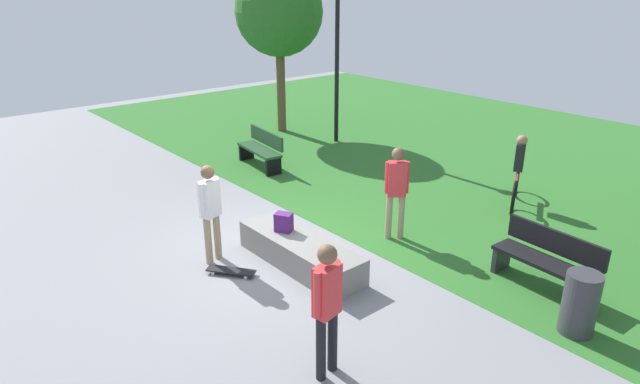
{
  "coord_description": "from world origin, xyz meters",
  "views": [
    {
      "loc": [
        6.87,
        -4.9,
        4.45
      ],
      "look_at": [
        0.57,
        0.47,
        1.19
      ],
      "focal_mm": 30.68,
      "sensor_mm": 36.0,
      "label": 1
    }
  ],
  "objects_px": {
    "skater_watching": "(210,206)",
    "skateboard_by_ledge": "(231,271)",
    "trash_bin": "(580,304)",
    "pedestrian_with_backpack": "(396,185)",
    "tree_slender_maple": "(279,13)",
    "backpack_on_ledge": "(284,222)",
    "park_bench_by_oak": "(548,259)",
    "concrete_ledge": "(300,252)",
    "cyclist_on_bicycle": "(517,175)",
    "lamp_post": "(337,36)",
    "park_bench_near_lamppost": "(262,148)",
    "skater_performing_trick": "(327,301)"
  },
  "relations": [
    {
      "from": "tree_slender_maple",
      "to": "pedestrian_with_backpack",
      "type": "distance_m",
      "value": 8.3
    },
    {
      "from": "park_bench_by_oak",
      "to": "tree_slender_maple",
      "type": "xyz_separation_m",
      "value": [
        -10.03,
        2.47,
        3.02
      ]
    },
    {
      "from": "trash_bin",
      "to": "skater_performing_trick",
      "type": "bearing_deg",
      "value": -116.51
    },
    {
      "from": "concrete_ledge",
      "to": "trash_bin",
      "type": "relative_size",
      "value": 2.81
    },
    {
      "from": "lamp_post",
      "to": "trash_bin",
      "type": "bearing_deg",
      "value": -22.56
    },
    {
      "from": "skater_performing_trick",
      "to": "park_bench_near_lamppost",
      "type": "xyz_separation_m",
      "value": [
        -6.89,
        3.85,
        -0.53
      ]
    },
    {
      "from": "park_bench_near_lamppost",
      "to": "tree_slender_maple",
      "type": "bearing_deg",
      "value": 135.01
    },
    {
      "from": "trash_bin",
      "to": "pedestrian_with_backpack",
      "type": "xyz_separation_m",
      "value": [
        -3.54,
        0.28,
        0.59
      ]
    },
    {
      "from": "skater_watching",
      "to": "skateboard_by_ledge",
      "type": "xyz_separation_m",
      "value": [
        0.59,
        -0.03,
        -0.92
      ]
    },
    {
      "from": "park_bench_by_oak",
      "to": "cyclist_on_bicycle",
      "type": "bearing_deg",
      "value": 128.68
    },
    {
      "from": "skater_watching",
      "to": "park_bench_near_lamppost",
      "type": "bearing_deg",
      "value": 135.79
    },
    {
      "from": "backpack_on_ledge",
      "to": "pedestrian_with_backpack",
      "type": "xyz_separation_m",
      "value": [
        0.73,
        1.96,
        0.4
      ]
    },
    {
      "from": "skater_performing_trick",
      "to": "skateboard_by_ledge",
      "type": "bearing_deg",
      "value": 172.14
    },
    {
      "from": "backpack_on_ledge",
      "to": "skateboard_by_ledge",
      "type": "height_order",
      "value": "backpack_on_ledge"
    },
    {
      "from": "park_bench_near_lamppost",
      "to": "lamp_post",
      "type": "distance_m",
      "value": 3.88
    },
    {
      "from": "skateboard_by_ledge",
      "to": "park_bench_near_lamppost",
      "type": "bearing_deg",
      "value": 139.88
    },
    {
      "from": "park_bench_near_lamppost",
      "to": "tree_slender_maple",
      "type": "relative_size",
      "value": 0.34
    },
    {
      "from": "lamp_post",
      "to": "cyclist_on_bicycle",
      "type": "relative_size",
      "value": 3.02
    },
    {
      "from": "skateboard_by_ledge",
      "to": "tree_slender_maple",
      "type": "bearing_deg",
      "value": 137.97
    },
    {
      "from": "concrete_ledge",
      "to": "skater_watching",
      "type": "distance_m",
      "value": 1.65
    },
    {
      "from": "concrete_ledge",
      "to": "park_bench_near_lamppost",
      "type": "height_order",
      "value": "park_bench_near_lamppost"
    },
    {
      "from": "skater_performing_trick",
      "to": "tree_slender_maple",
      "type": "bearing_deg",
      "value": 145.98
    },
    {
      "from": "concrete_ledge",
      "to": "park_bench_by_oak",
      "type": "distance_m",
      "value": 3.84
    },
    {
      "from": "backpack_on_ledge",
      "to": "pedestrian_with_backpack",
      "type": "height_order",
      "value": "pedestrian_with_backpack"
    },
    {
      "from": "trash_bin",
      "to": "pedestrian_with_backpack",
      "type": "height_order",
      "value": "pedestrian_with_backpack"
    },
    {
      "from": "lamp_post",
      "to": "trash_bin",
      "type": "height_order",
      "value": "lamp_post"
    },
    {
      "from": "backpack_on_ledge",
      "to": "cyclist_on_bicycle",
      "type": "bearing_deg",
      "value": -133.77
    },
    {
      "from": "concrete_ledge",
      "to": "skater_watching",
      "type": "bearing_deg",
      "value": -136.57
    },
    {
      "from": "skateboard_by_ledge",
      "to": "cyclist_on_bicycle",
      "type": "relative_size",
      "value": 0.47
    },
    {
      "from": "skateboard_by_ledge",
      "to": "lamp_post",
      "type": "height_order",
      "value": "lamp_post"
    },
    {
      "from": "park_bench_by_oak",
      "to": "tree_slender_maple",
      "type": "distance_m",
      "value": 10.77
    },
    {
      "from": "skater_watching",
      "to": "skateboard_by_ledge",
      "type": "bearing_deg",
      "value": -3.33
    },
    {
      "from": "backpack_on_ledge",
      "to": "skater_watching",
      "type": "xyz_separation_m",
      "value": [
        -0.64,
        -1.0,
        0.35
      ]
    },
    {
      "from": "tree_slender_maple",
      "to": "trash_bin",
      "type": "xyz_separation_m",
      "value": [
        10.9,
        -3.23,
        -3.06
      ]
    },
    {
      "from": "trash_bin",
      "to": "pedestrian_with_backpack",
      "type": "bearing_deg",
      "value": 175.42
    },
    {
      "from": "pedestrian_with_backpack",
      "to": "cyclist_on_bicycle",
      "type": "xyz_separation_m",
      "value": [
        0.55,
        3.12,
        -0.4
      ]
    },
    {
      "from": "concrete_ledge",
      "to": "cyclist_on_bicycle",
      "type": "xyz_separation_m",
      "value": [
        0.85,
        5.07,
        0.4
      ]
    },
    {
      "from": "cyclist_on_bicycle",
      "to": "concrete_ledge",
      "type": "bearing_deg",
      "value": -99.56
    },
    {
      "from": "backpack_on_ledge",
      "to": "cyclist_on_bicycle",
      "type": "relative_size",
      "value": 0.19
    },
    {
      "from": "concrete_ledge",
      "to": "lamp_post",
      "type": "xyz_separation_m",
      "value": [
        -5.07,
        5.37,
        2.72
      ]
    },
    {
      "from": "backpack_on_ledge",
      "to": "skater_performing_trick",
      "type": "xyz_separation_m",
      "value": [
        2.72,
        -1.42,
        0.38
      ]
    },
    {
      "from": "skater_watching",
      "to": "pedestrian_with_backpack",
      "type": "bearing_deg",
      "value": 65.21
    },
    {
      "from": "skater_watching",
      "to": "park_bench_by_oak",
      "type": "relative_size",
      "value": 1.04
    },
    {
      "from": "park_bench_by_oak",
      "to": "cyclist_on_bicycle",
      "type": "xyz_separation_m",
      "value": [
        -2.12,
        2.65,
        0.15
      ]
    },
    {
      "from": "trash_bin",
      "to": "concrete_ledge",
      "type": "bearing_deg",
      "value": -156.53
    },
    {
      "from": "tree_slender_maple",
      "to": "lamp_post",
      "type": "relative_size",
      "value": 0.97
    },
    {
      "from": "pedestrian_with_backpack",
      "to": "lamp_post",
      "type": "bearing_deg",
      "value": 147.54
    },
    {
      "from": "skateboard_by_ledge",
      "to": "pedestrian_with_backpack",
      "type": "bearing_deg",
      "value": 75.39
    },
    {
      "from": "park_bench_by_oak",
      "to": "cyclist_on_bicycle",
      "type": "height_order",
      "value": "cyclist_on_bicycle"
    },
    {
      "from": "cyclist_on_bicycle",
      "to": "skater_performing_trick",
      "type": "bearing_deg",
      "value": -77.46
    }
  ]
}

